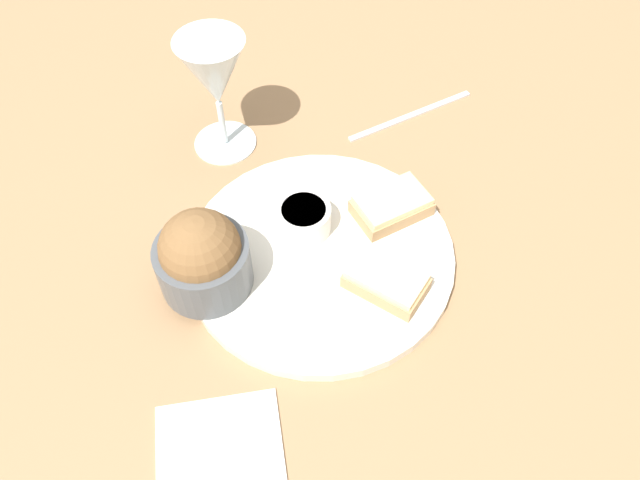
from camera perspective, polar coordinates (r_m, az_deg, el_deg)
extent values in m
plane|color=#93704C|center=(0.69, 0.00, -1.69)|extent=(4.00, 4.00, 0.00)
cylinder|color=silver|center=(0.69, 0.00, -1.35)|extent=(0.29, 0.29, 0.01)
cylinder|color=#4C5156|center=(0.65, -10.54, -2.27)|extent=(0.10, 0.10, 0.06)
sphere|color=brown|center=(0.62, -10.92, -0.80)|extent=(0.08, 0.08, 0.08)
cylinder|color=white|center=(0.69, -1.49, 1.95)|extent=(0.06, 0.06, 0.03)
cylinder|color=tan|center=(0.68, -1.51, 2.58)|extent=(0.05, 0.05, 0.01)
cube|color=tan|center=(0.71, 6.54, 2.95)|extent=(0.10, 0.08, 0.02)
cube|color=beige|center=(0.70, 6.64, 3.63)|extent=(0.09, 0.08, 0.01)
cube|color=tan|center=(0.65, 6.04, -3.91)|extent=(0.09, 0.09, 0.02)
cube|color=beige|center=(0.64, 6.14, -3.27)|extent=(0.09, 0.08, 0.01)
cylinder|color=silver|center=(0.82, -8.64, 8.86)|extent=(0.08, 0.08, 0.01)
cylinder|color=silver|center=(0.79, -8.94, 10.59)|extent=(0.01, 0.01, 0.06)
cone|color=silver|center=(0.75, -9.68, 14.81)|extent=(0.08, 0.08, 0.09)
cube|color=white|center=(0.60, -9.13, -19.11)|extent=(0.12, 0.12, 0.01)
cube|color=silver|center=(0.85, 8.32, 11.26)|extent=(0.18, 0.08, 0.01)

